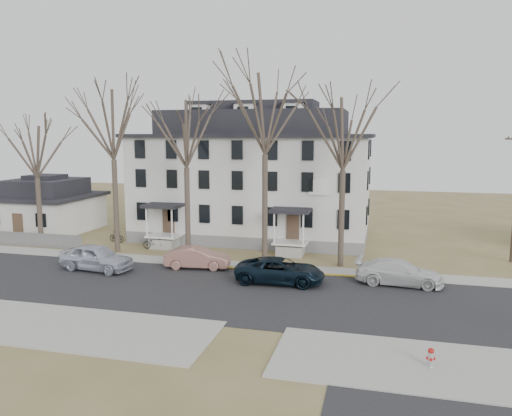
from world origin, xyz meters
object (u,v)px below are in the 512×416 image
(bicycle_left, at_px, (154,243))
(car_navy, at_px, (280,271))
(small_house, at_px, (47,208))
(tree_mid_right, at_px, (344,129))
(car_white, at_px, (399,273))
(tree_far_left, at_px, (112,119))
(bicycle_right, at_px, (117,237))
(tree_center, at_px, (265,107))
(tree_bungalow, at_px, (35,148))
(car_silver, at_px, (97,258))
(car_tan, at_px, (197,258))
(fire_hydrant, at_px, (431,358))
(boarding_house, at_px, (253,178))
(tree_mid_left, at_px, (186,129))

(bicycle_left, bearing_deg, car_navy, -124.51)
(small_house, distance_m, tree_mid_right, 30.08)
(car_white, bearing_deg, tree_far_left, 83.14)
(car_navy, distance_m, bicycle_right, 17.82)
(tree_center, height_order, tree_bungalow, tree_center)
(small_house, distance_m, car_white, 33.88)
(car_silver, distance_m, car_navy, 12.71)
(car_tan, xyz_separation_m, fire_hydrant, (14.34, -11.69, -0.30))
(boarding_house, xyz_separation_m, car_silver, (-7.51, -13.51, -4.49))
(bicycle_right, bearing_deg, tree_mid_left, -93.94)
(tree_mid_right, xyz_separation_m, car_white, (3.89, -3.65, -8.84))
(tree_bungalow, relative_size, fire_hydrant, 12.71)
(boarding_house, relative_size, car_tan, 4.68)
(car_navy, distance_m, car_white, 7.34)
(small_house, height_order, tree_mid_left, tree_mid_left)
(tree_center, xyz_separation_m, tree_mid_right, (5.50, 0.00, -1.48))
(tree_mid_left, distance_m, car_silver, 11.18)
(tree_bungalow, relative_size, bicycle_left, 5.69)
(car_silver, height_order, car_tan, car_silver)
(boarding_house, bearing_deg, car_silver, -119.07)
(tree_mid_left, height_order, car_tan, tree_mid_left)
(car_silver, bearing_deg, car_tan, -64.48)
(tree_mid_left, height_order, car_silver, tree_mid_left)
(boarding_house, distance_m, tree_far_left, 13.12)
(tree_bungalow, distance_m, car_tan, 16.99)
(bicycle_right, bearing_deg, car_white, -89.30)
(car_tan, relative_size, car_white, 0.84)
(tree_bungalow, bearing_deg, tree_far_left, 0.00)
(car_white, height_order, bicycle_left, car_white)
(tree_bungalow, relative_size, bicycle_right, 6.44)
(car_silver, bearing_deg, tree_center, -56.03)
(tree_bungalow, bearing_deg, boarding_house, 27.01)
(car_navy, distance_m, fire_hydrant, 12.69)
(car_navy, height_order, fire_hydrant, car_navy)
(bicycle_left, relative_size, fire_hydrant, 2.23)
(bicycle_right, xyz_separation_m, fire_hydrant, (24.04, -17.75, -0.07))
(boarding_house, xyz_separation_m, small_house, (-20.00, -1.96, -3.13))
(car_silver, relative_size, bicycle_right, 3.10)
(car_tan, distance_m, bicycle_left, 7.12)
(small_house, relative_size, car_white, 1.65)
(small_house, distance_m, tree_center, 25.41)
(bicycle_right, bearing_deg, tree_center, -85.36)
(tree_center, distance_m, car_tan, 11.56)
(car_tan, distance_m, fire_hydrant, 18.50)
(bicycle_right, bearing_deg, car_navy, -100.18)
(car_white, distance_m, bicycle_left, 19.54)
(boarding_house, height_order, small_house, boarding_house)
(car_tan, distance_m, car_navy, 6.52)
(car_navy, height_order, bicycle_right, car_navy)
(tree_center, relative_size, car_silver, 2.83)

